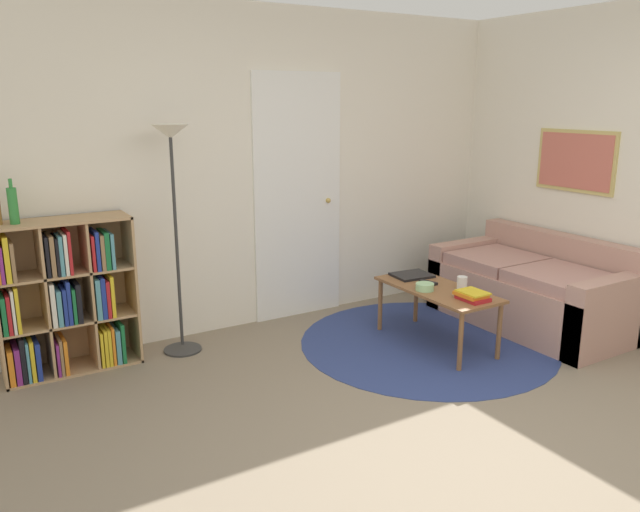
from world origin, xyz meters
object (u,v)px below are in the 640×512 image
at_px(coffee_table, 437,294).
at_px(laptop, 412,275).
at_px(bowl, 425,287).
at_px(bottle_middle, 13,205).
at_px(cup, 462,283).
at_px(bookshelf, 64,299).
at_px(couch, 535,291).
at_px(floor_lamp, 173,174).

bearing_deg(coffee_table, laptop, 84.13).
height_order(bowl, bottle_middle, bottle_middle).
xyz_separation_m(coffee_table, cup, (0.15, -0.11, 0.10)).
distance_m(bowl, cup, 0.30).
bearing_deg(bookshelf, coffee_table, -21.31).
relative_size(laptop, bowl, 2.30).
relative_size(laptop, bottle_middle, 1.09).
xyz_separation_m(coffee_table, laptop, (0.04, 0.35, 0.06)).
bearing_deg(bottle_middle, bookshelf, 2.22).
xyz_separation_m(bookshelf, coffee_table, (2.54, -0.99, -0.12)).
bearing_deg(laptop, couch, -23.11).
relative_size(laptop, cup, 3.40).
bearing_deg(couch, laptop, 156.89).
xyz_separation_m(floor_lamp, bottle_middle, (-1.04, 0.08, -0.15)).
bearing_deg(bowl, floor_lamp, 151.06).
relative_size(couch, bottle_middle, 5.54).
bearing_deg(bowl, bottle_middle, 159.85).
distance_m(bowl, bottle_middle, 2.92).
bearing_deg(bowl, laptop, 65.15).
xyz_separation_m(bookshelf, bottle_middle, (-0.25, -0.01, 0.68)).
distance_m(floor_lamp, bottle_middle, 1.05).
height_order(couch, coffee_table, couch).
distance_m(bookshelf, bottle_middle, 0.73).
relative_size(bookshelf, floor_lamp, 0.64).
xyz_separation_m(laptop, bottle_middle, (-2.82, 0.63, 0.73)).
height_order(coffee_table, bottle_middle, bottle_middle).
xyz_separation_m(floor_lamp, laptop, (1.78, -0.55, -0.88)).
height_order(floor_lamp, couch, floor_lamp).
relative_size(coffee_table, bottle_middle, 3.46).
bearing_deg(bottle_middle, cup, -20.39).
relative_size(bookshelf, bottle_middle, 3.66).
height_order(couch, cup, couch).
relative_size(couch, cup, 17.21).
xyz_separation_m(cup, bottle_middle, (-2.93, 1.09, 0.70)).
distance_m(couch, cup, 0.92).
relative_size(bookshelf, bowl, 7.70).
bearing_deg(bowl, couch, -3.96).
bearing_deg(laptop, cup, -76.38).
bearing_deg(cup, laptop, 103.62).
relative_size(bookshelf, coffee_table, 1.06).
distance_m(couch, bottle_middle, 4.07).
bearing_deg(bookshelf, laptop, -13.91).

